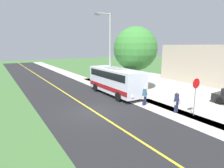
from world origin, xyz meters
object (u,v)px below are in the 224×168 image
at_px(street_light_pole, 109,49).
at_px(pedestrian_waiting, 145,96).
at_px(tree_curbside, 135,49).
at_px(stop_sign, 196,90).
at_px(pedestrian_with_bags, 177,101).
at_px(shuttle_bus_front, 115,80).

bearing_deg(street_light_pole, pedestrian_waiting, 87.55).
height_order(street_light_pole, tree_curbside, street_light_pole).
relative_size(pedestrian_waiting, stop_sign, 0.57).
distance_m(pedestrian_with_bags, street_light_pole, 10.25).
height_order(stop_sign, tree_curbside, tree_curbside).
xyz_separation_m(shuttle_bus_front, pedestrian_waiting, (-0.13, 4.66, -0.72)).
relative_size(shuttle_bus_front, street_light_pole, 0.91).
relative_size(street_light_pole, tree_curbside, 1.19).
xyz_separation_m(street_light_pole, tree_curbside, (-2.51, 1.55, 0.05)).
distance_m(pedestrian_waiting, street_light_pole, 7.75).
bearing_deg(shuttle_bus_front, pedestrian_waiting, 91.64).
height_order(pedestrian_with_bags, street_light_pole, street_light_pole).
xyz_separation_m(pedestrian_with_bags, tree_curbside, (-1.89, -7.94, 3.90)).
height_order(shuttle_bus_front, tree_curbside, tree_curbside).
bearing_deg(stop_sign, street_light_pole, -83.52).
xyz_separation_m(shuttle_bus_front, pedestrian_with_bags, (-1.04, 7.46, -0.67)).
distance_m(shuttle_bus_front, tree_curbside, 4.39).
xyz_separation_m(stop_sign, street_light_pole, (1.21, -10.68, 2.82)).
distance_m(shuttle_bus_front, pedestrian_with_bags, 7.56).
bearing_deg(pedestrian_with_bags, street_light_pole, -86.26).
relative_size(pedestrian_waiting, tree_curbside, 0.23).
bearing_deg(pedestrian_with_bags, pedestrian_waiting, -72.07).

